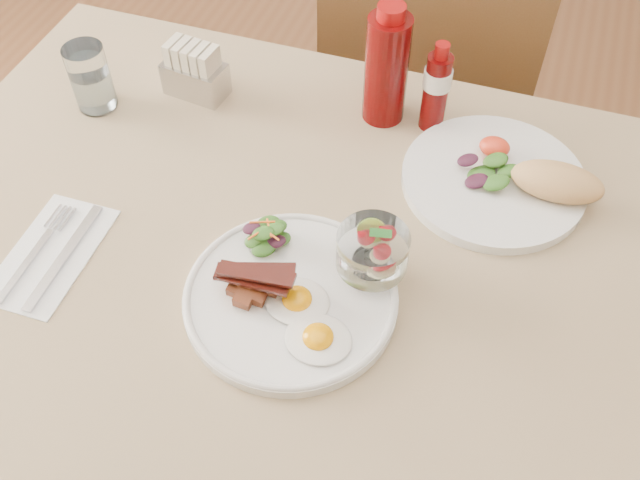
% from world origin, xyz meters
% --- Properties ---
extents(table, '(1.33, 0.88, 0.75)m').
position_xyz_m(table, '(0.00, 0.00, 0.66)').
color(table, '#523519').
rests_on(table, ground).
extents(chair_far, '(0.42, 0.42, 0.93)m').
position_xyz_m(chair_far, '(0.00, 0.66, 0.52)').
color(chair_far, '#523519').
rests_on(chair_far, ground).
extents(main_plate, '(0.28, 0.28, 0.02)m').
position_xyz_m(main_plate, '(-0.04, -0.08, 0.76)').
color(main_plate, white).
rests_on(main_plate, table).
extents(fried_eggs, '(0.14, 0.13, 0.02)m').
position_xyz_m(fried_eggs, '(-0.00, -0.11, 0.77)').
color(fried_eggs, white).
rests_on(fried_eggs, main_plate).
extents(bacon_potato_pile, '(0.11, 0.06, 0.05)m').
position_xyz_m(bacon_potato_pile, '(-0.08, -0.09, 0.79)').
color(bacon_potato_pile, brown).
rests_on(bacon_potato_pile, main_plate).
extents(side_salad, '(0.07, 0.06, 0.04)m').
position_xyz_m(side_salad, '(-0.10, -0.01, 0.79)').
color(side_salad, '#1F4A13').
rests_on(side_salad, main_plate).
extents(fruit_cup, '(0.09, 0.09, 0.09)m').
position_xyz_m(fruit_cup, '(0.05, -0.02, 0.82)').
color(fruit_cup, white).
rests_on(fruit_cup, main_plate).
extents(second_plate, '(0.30, 0.27, 0.07)m').
position_xyz_m(second_plate, '(0.20, 0.21, 0.77)').
color(second_plate, white).
rests_on(second_plate, table).
extents(ketchup_bottle, '(0.08, 0.08, 0.20)m').
position_xyz_m(ketchup_bottle, '(-0.02, 0.31, 0.85)').
color(ketchup_bottle, '#4F0404').
rests_on(ketchup_bottle, table).
extents(hot_sauce_bottle, '(0.05, 0.05, 0.15)m').
position_xyz_m(hot_sauce_bottle, '(0.06, 0.31, 0.83)').
color(hot_sauce_bottle, '#4F0404').
rests_on(hot_sauce_bottle, table).
extents(sugar_caddy, '(0.11, 0.07, 0.09)m').
position_xyz_m(sugar_caddy, '(-0.33, 0.27, 0.79)').
color(sugar_caddy, silver).
rests_on(sugar_caddy, table).
extents(water_glass, '(0.06, 0.06, 0.11)m').
position_xyz_m(water_glass, '(-0.48, 0.19, 0.80)').
color(water_glass, white).
rests_on(water_glass, table).
extents(napkin_cutlery, '(0.11, 0.20, 0.01)m').
position_xyz_m(napkin_cutlery, '(-0.38, -0.11, 0.75)').
color(napkin_cutlery, white).
rests_on(napkin_cutlery, table).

